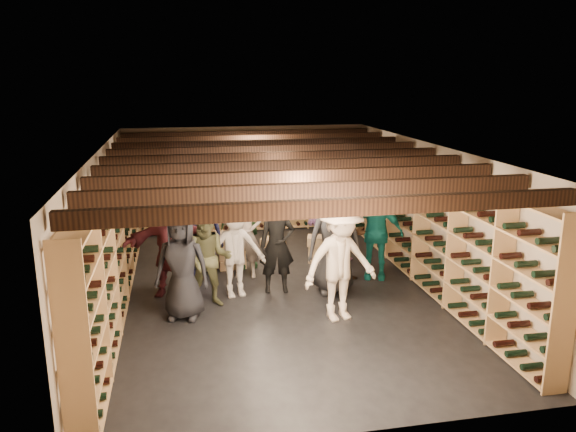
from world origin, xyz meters
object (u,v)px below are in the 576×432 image
(crate_stack_left, at_px, (231,250))
(person_12, at_px, (335,240))
(person_6, at_px, (202,232))
(person_9, at_px, (235,250))
(person_10, at_px, (246,226))
(person_0, at_px, (182,266))
(person_3, at_px, (340,262))
(person_4, at_px, (375,233))
(crate_stack_right, at_px, (321,249))
(crate_loose, at_px, (273,242))
(person_11, at_px, (337,220))
(person_2, at_px, (208,259))
(person_5, at_px, (172,243))
(person_1, at_px, (277,245))
(person_8, at_px, (347,238))
(person_7, at_px, (246,235))

(crate_stack_left, relative_size, person_12, 0.38)
(person_6, relative_size, person_9, 0.97)
(person_10, bearing_deg, person_0, -124.47)
(person_3, relative_size, person_4, 1.08)
(person_9, bearing_deg, person_4, -1.77)
(crate_stack_left, xyz_separation_m, crate_stack_right, (1.76, 0.00, -0.08))
(crate_loose, distance_m, person_6, 2.15)
(person_11, height_order, person_12, person_12)
(person_2, height_order, person_5, person_5)
(person_2, distance_m, person_11, 3.08)
(person_0, relative_size, person_3, 0.91)
(person_1, height_order, person_9, person_1)
(person_0, relative_size, person_12, 0.91)
(crate_loose, relative_size, person_11, 0.30)
(person_0, xyz_separation_m, person_3, (2.27, -0.50, 0.08))
(person_6, relative_size, person_11, 0.92)
(person_2, xyz_separation_m, person_10, (0.79, 1.74, 0.02))
(person_6, bearing_deg, person_0, -106.65)
(person_5, distance_m, person_6, 1.08)
(person_2, relative_size, person_4, 0.93)
(person_8, distance_m, person_12, 0.56)
(crate_stack_left, xyz_separation_m, person_7, (0.22, -0.55, 0.44))
(crate_stack_right, bearing_deg, person_1, -129.51)
(person_9, xyz_separation_m, person_10, (0.34, 1.42, -0.00))
(person_10, bearing_deg, person_2, -119.37)
(person_2, height_order, person_11, person_11)
(person_5, height_order, person_11, person_5)
(person_1, bearing_deg, crate_stack_left, 120.15)
(person_2, bearing_deg, person_0, -127.51)
(person_7, relative_size, person_10, 0.99)
(person_2, xyz_separation_m, person_12, (2.08, 0.19, 0.13))
(crate_loose, bearing_deg, person_4, -56.57)
(crate_stack_right, bearing_deg, person_10, -180.00)
(person_1, xyz_separation_m, person_4, (1.82, 0.31, 0.02))
(person_10, bearing_deg, person_3, -72.41)
(person_7, height_order, person_10, person_10)
(person_5, height_order, person_7, person_5)
(person_0, bearing_deg, person_3, 2.33)
(person_0, bearing_deg, person_2, 57.08)
(crate_stack_left, bearing_deg, crate_stack_right, 0.00)
(crate_loose, xyz_separation_m, person_5, (-2.07, -2.27, 0.79))
(crate_stack_left, relative_size, person_11, 0.41)
(person_10, distance_m, person_11, 1.77)
(person_5, distance_m, person_10, 1.74)
(person_2, bearing_deg, person_7, 68.74)
(person_3, bearing_deg, crate_stack_right, 69.84)
(person_4, distance_m, person_6, 3.13)
(person_1, bearing_deg, person_6, 139.22)
(crate_loose, xyz_separation_m, person_0, (-1.92, -3.29, 0.73))
(person_3, relative_size, person_9, 1.13)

